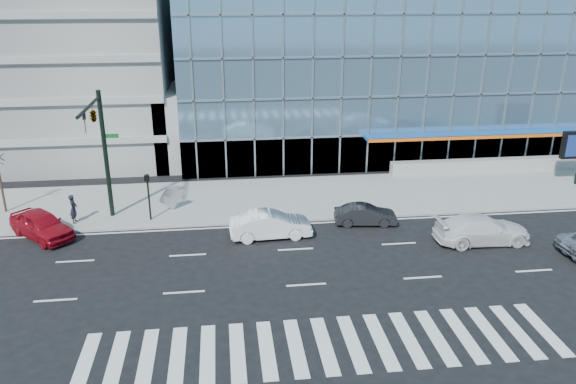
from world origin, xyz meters
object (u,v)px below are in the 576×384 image
object	(u,v)px
white_sedan	(271,225)
red_sedan	(41,225)
ped_signal_post	(148,190)
traffic_signal	(97,129)
pedestrian	(73,209)
dark_sedan	(365,215)
white_suv	(482,229)
tilted_panel	(171,197)

from	to	relation	value
white_sedan	red_sedan	size ratio (longest dim) A/B	1.01
ped_signal_post	red_sedan	bearing A→B (deg)	-165.93
traffic_signal	pedestrian	distance (m)	5.55
dark_sedan	ped_signal_post	bearing A→B (deg)	87.87
traffic_signal	white_suv	world-z (taller)	traffic_signal
dark_sedan	tilted_panel	bearing A→B (deg)	80.38
ped_signal_post	dark_sedan	world-z (taller)	ped_signal_post
red_sedan	traffic_signal	bearing A→B (deg)	-27.29
red_sedan	pedestrian	xyz separation A→B (m)	(1.47, 1.66, 0.26)
tilted_panel	white_suv	bearing A→B (deg)	-50.22
red_sedan	pedestrian	size ratio (longest dim) A/B	2.59
white_suv	red_sedan	world-z (taller)	red_sedan
white_sedan	dark_sedan	distance (m)	6.11
white_suv	tilted_panel	size ratio (longest dim) A/B	4.24
ped_signal_post	dark_sedan	xyz separation A→B (m)	(13.26, -1.99, -1.51)
traffic_signal	red_sedan	distance (m)	6.55
white_suv	dark_sedan	world-z (taller)	white_suv
white_sedan	tilted_panel	distance (m)	7.61
dark_sedan	tilted_panel	distance (m)	12.54
pedestrian	white_suv	bearing A→B (deg)	-101.47
tilted_panel	traffic_signal	bearing A→B (deg)	176.79
white_sedan	dark_sedan	world-z (taller)	white_sedan
white_sedan	white_suv	bearing A→B (deg)	-103.04
white_sedan	pedestrian	world-z (taller)	pedestrian
white_suv	red_sedan	size ratio (longest dim) A/B	1.17
white_sedan	tilted_panel	bearing A→B (deg)	49.84
ped_signal_post	tilted_panel	bearing A→B (deg)	50.44
ped_signal_post	tilted_panel	distance (m)	2.19
ped_signal_post	dark_sedan	distance (m)	13.49
traffic_signal	ped_signal_post	xyz separation A→B (m)	(2.50, 0.37, -4.02)
ped_signal_post	white_sedan	distance (m)	8.03
red_sedan	white_sedan	bearing A→B (deg)	-52.02
tilted_panel	ped_signal_post	bearing A→B (deg)	-159.20
tilted_panel	pedestrian	bearing A→B (deg)	163.23
ped_signal_post	traffic_signal	bearing A→B (deg)	-171.48
dark_sedan	white_sedan	bearing A→B (deg)	107.31
white_sedan	tilted_panel	xyz separation A→B (m)	(-6.05, 4.61, 0.28)
dark_sedan	pedestrian	world-z (taller)	pedestrian
dark_sedan	white_suv	bearing A→B (deg)	-112.59
white_suv	white_sedan	world-z (taller)	white_suv
ped_signal_post	dark_sedan	bearing A→B (deg)	-8.52
red_sedan	dark_sedan	bearing A→B (deg)	-46.46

